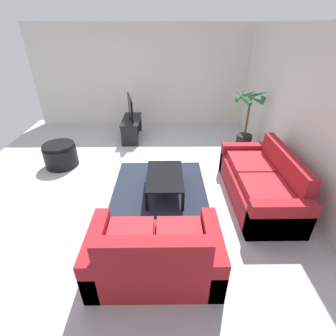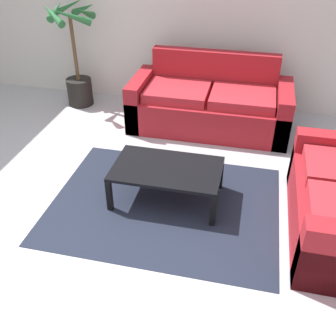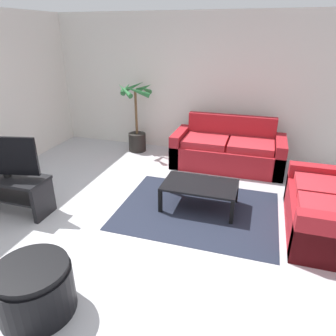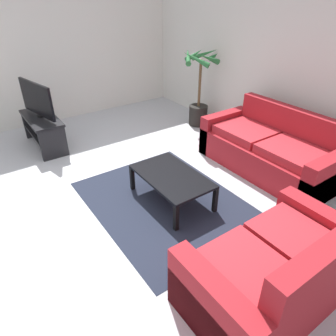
{
  "view_description": "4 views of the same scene",
  "coord_description": "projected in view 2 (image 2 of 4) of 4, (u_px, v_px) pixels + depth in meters",
  "views": [
    {
      "loc": [
        4.27,
        0.68,
        2.67
      ],
      "look_at": [
        0.68,
        0.72,
        0.55
      ],
      "focal_mm": 26.4,
      "sensor_mm": 36.0,
      "label": 1
    },
    {
      "loc": [
        1.32,
        -2.35,
        2.47
      ],
      "look_at": [
        0.67,
        0.5,
        0.48
      ],
      "focal_mm": 41.91,
      "sensor_mm": 36.0,
      "label": 2
    },
    {
      "loc": [
        1.33,
        -3.16,
        2.34
      ],
      "look_at": [
        0.1,
        0.8,
        0.49
      ],
      "focal_mm": 32.92,
      "sensor_mm": 36.0,
      "label": 3
    },
    {
      "loc": [
        3.21,
        -1.21,
        2.38
      ],
      "look_at": [
        0.51,
        0.68,
        0.41
      ],
      "focal_mm": 32.74,
      "sensor_mm": 36.0,
      "label": 4
    }
  ],
  "objects": [
    {
      "name": "coffee_table",
      "position": [
        167.0,
        171.0,
        3.77
      ],
      "size": [
        1.04,
        0.63,
        0.37
      ],
      "color": "black",
      "rests_on": "ground"
    },
    {
      "name": "ground_plane",
      "position": [
        84.0,
        233.0,
        3.53
      ],
      "size": [
        6.6,
        6.6,
        0.0
      ],
      "primitive_type": "plane",
      "color": "#B2B2B7"
    },
    {
      "name": "area_rug",
      "position": [
        165.0,
        204.0,
        3.87
      ],
      "size": [
        2.2,
        1.7,
        0.01
      ],
      "primitive_type": "cube",
      "color": "#1E2333",
      "rests_on": "ground"
    },
    {
      "name": "potted_palm",
      "position": [
        76.0,
        64.0,
        5.46
      ],
      "size": [
        0.75,
        0.78,
        1.44
      ],
      "color": "black",
      "rests_on": "ground"
    },
    {
      "name": "wall_back",
      "position": [
        162.0,
        4.0,
        5.19
      ],
      "size": [
        6.0,
        0.06,
        2.7
      ],
      "primitive_type": "cube",
      "color": "silver",
      "rests_on": "ground"
    },
    {
      "name": "couch_main",
      "position": [
        210.0,
        105.0,
        5.05
      ],
      "size": [
        2.0,
        0.9,
        0.9
      ],
      "color": "maroon",
      "rests_on": "ground"
    }
  ]
}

